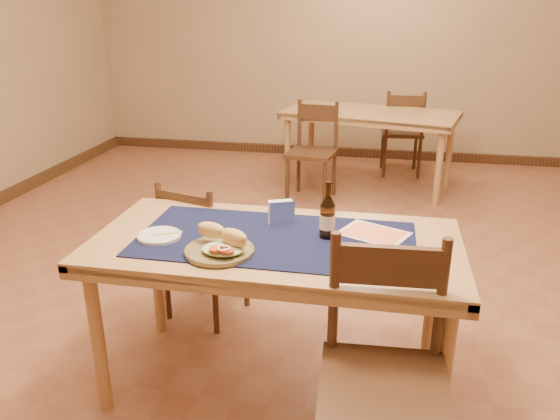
% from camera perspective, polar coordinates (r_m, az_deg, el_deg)
% --- Properties ---
extents(room, '(6.04, 7.04, 2.84)m').
position_cam_1_polar(room, '(2.98, 2.66, 14.70)').
color(room, brown).
rests_on(room, ground).
extents(main_table, '(1.60, 0.80, 0.75)m').
position_cam_1_polar(main_table, '(2.42, -0.46, -4.88)').
color(main_table, '#A0734B').
rests_on(main_table, ground).
extents(placemat, '(1.20, 0.60, 0.01)m').
position_cam_1_polar(placemat, '(2.38, -0.46, -3.02)').
color(placemat, '#0E1435').
rests_on(placemat, main_table).
extents(baseboard, '(6.00, 7.00, 0.10)m').
position_cam_1_polar(baseboard, '(3.40, 2.28, -8.56)').
color(baseboard, '#3F2A16').
rests_on(baseboard, ground).
extents(back_table, '(1.76, 1.15, 0.75)m').
position_cam_1_polar(back_table, '(5.40, 9.41, 9.28)').
color(back_table, '#A0734B').
rests_on(back_table, ground).
extents(chair_main_far, '(0.48, 0.48, 0.83)m').
position_cam_1_polar(chair_main_far, '(3.10, -8.18, -3.90)').
color(chair_main_far, '#3F2A16').
rests_on(chair_main_far, ground).
extents(chair_main_near, '(0.47, 0.47, 0.96)m').
position_cam_1_polar(chair_main_near, '(2.02, 10.83, -16.54)').
color(chair_main_near, '#3F2A16').
rests_on(chair_main_near, ground).
extents(chair_back_near, '(0.47, 0.47, 0.89)m').
position_cam_1_polar(chair_back_near, '(5.03, 3.45, 6.30)').
color(chair_back_near, '#3F2A16').
rests_on(chair_back_near, ground).
extents(chair_back_far, '(0.45, 0.45, 0.90)m').
position_cam_1_polar(chair_back_far, '(5.91, 12.68, 8.05)').
color(chair_back_far, '#3F2A16').
rests_on(chair_back_far, ground).
extents(sandwich_plate, '(0.29, 0.29, 0.11)m').
position_cam_1_polar(sandwich_plate, '(2.24, -6.20, -3.79)').
color(sandwich_plate, brown).
rests_on(sandwich_plate, placemat).
extents(side_plate, '(0.19, 0.19, 0.02)m').
position_cam_1_polar(side_plate, '(2.44, -12.51, -2.60)').
color(side_plate, silver).
rests_on(side_plate, placemat).
extents(fork, '(0.12, 0.07, 0.00)m').
position_cam_1_polar(fork, '(2.44, -11.42, -2.39)').
color(fork, '#93C36B').
rests_on(fork, side_plate).
extents(beer_bottle, '(0.07, 0.07, 0.25)m').
position_cam_1_polar(beer_bottle, '(2.36, 4.97, -0.74)').
color(beer_bottle, '#42250B').
rests_on(beer_bottle, placemat).
extents(napkin_holder, '(0.13, 0.09, 0.11)m').
position_cam_1_polar(napkin_holder, '(2.52, 0.15, -0.29)').
color(napkin_holder, silver).
rests_on(napkin_holder, placemat).
extents(menu_card, '(0.34, 0.31, 0.01)m').
position_cam_1_polar(menu_card, '(2.46, 9.78, -2.42)').
color(menu_card, beige).
rests_on(menu_card, placemat).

